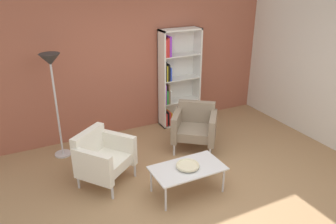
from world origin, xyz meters
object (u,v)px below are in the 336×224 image
floor_lamp_torchiere (52,72)px  armchair_near_window (195,126)px  decorative_bowl (188,165)px  coffee_table_low (188,169)px  armchair_spare_guest (102,157)px  bookshelf_tall (176,78)px

floor_lamp_torchiere → armchair_near_window: bearing=-20.0°
decorative_bowl → floor_lamp_torchiere: 2.51m
coffee_table_low → floor_lamp_torchiere: 2.54m
armchair_spare_guest → armchair_near_window: bearing=-28.4°
bookshelf_tall → coffee_table_low: (-0.93, -2.11, -0.58)m
armchair_near_window → floor_lamp_torchiere: 2.49m
decorative_bowl → armchair_near_window: (0.76, 1.07, -0.02)m
bookshelf_tall → floor_lamp_torchiere: bookshelf_tall is taller
decorative_bowl → armchair_near_window: 1.31m
coffee_table_low → decorative_bowl: decorative_bowl is taller
bookshelf_tall → armchair_spare_guest: bearing=-145.0°
coffee_table_low → decorative_bowl: bearing=180.0°
coffee_table_low → armchair_spare_guest: (-0.97, 0.78, 0.05)m
bookshelf_tall → decorative_bowl: 2.37m
floor_lamp_torchiere → decorative_bowl: bearing=-53.3°
coffee_table_low → armchair_near_window: size_ratio=1.05×
bookshelf_tall → armchair_spare_guest: bookshelf_tall is taller
decorative_bowl → coffee_table_low: bearing=0.0°
bookshelf_tall → armchair_near_window: (-0.17, -1.04, -0.54)m
coffee_table_low → decorative_bowl: 0.07m
coffee_table_low → floor_lamp_torchiere: floor_lamp_torchiere is taller
decorative_bowl → floor_lamp_torchiere: size_ratio=0.18×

